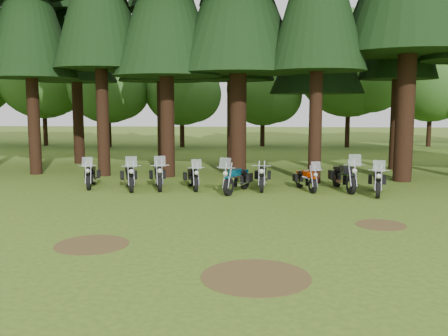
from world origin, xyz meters
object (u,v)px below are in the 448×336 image
Objects in this scene: motorcycle_1 at (130,177)px; motorcycle_5 at (262,178)px; motorcycle_4 at (237,180)px; motorcycle_7 at (344,177)px; motorcycle_0 at (91,176)px; motorcycle_6 at (306,180)px; motorcycle_3 at (193,178)px; motorcycle_2 at (158,177)px; motorcycle_8 at (377,182)px.

motorcycle_1 is 1.00× the size of motorcycle_5.
motorcycle_4 is 4.25m from motorcycle_7.
motorcycle_0 is at bearing -167.10° from motorcycle_4.
motorcycle_4 is at bearing 176.40° from motorcycle_6.
motorcycle_1 is 4.31m from motorcycle_4.
motorcycle_2 is at bearing 166.00° from motorcycle_3.
motorcycle_8 is at bearing -10.15° from motorcycle_5.
motorcycle_5 is at bearing 156.68° from motorcycle_6.
motorcycle_5 is (2.78, 0.14, 0.03)m from motorcycle_3.
motorcycle_5 is (5.28, 0.44, -0.01)m from motorcycle_1.
motorcycle_5 is (7.00, 0.03, 0.01)m from motorcycle_0.
motorcycle_0 is 4.22m from motorcycle_3.
motorcycle_3 is at bearing -174.85° from motorcycle_8.
motorcycle_3 is 0.91× the size of motorcycle_5.
motorcycle_0 is 11.35m from motorcycle_8.
motorcycle_0 is at bearing -173.04° from motorcycle_8.
motorcycle_0 is 0.94× the size of motorcycle_2.
motorcycle_8 reaches higher than motorcycle_3.
motorcycle_0 is at bearing 162.49° from motorcycle_3.
motorcycle_8 reaches higher than motorcycle_0.
motorcycle_5 is 3.21m from motorcycle_7.
motorcycle_0 is 1.78m from motorcycle_1.
motorcycle_5 is 1.73m from motorcycle_6.
motorcycle_7 is at bearing -12.80° from motorcycle_0.
motorcycle_7 reaches higher than motorcycle_1.
motorcycle_1 reaches higher than motorcycle_5.
motorcycle_7 is at bearing -14.38° from motorcycle_2.
motorcycle_0 is at bearing 148.01° from motorcycle_1.
motorcycle_2 is at bearing -170.91° from motorcycle_4.
motorcycle_1 is at bearing 177.91° from motorcycle_2.
motorcycle_6 is (5.89, -0.01, -0.06)m from motorcycle_2.
motorcycle_0 reaches higher than motorcycle_6.
motorcycle_7 reaches higher than motorcycle_2.
motorcycle_1 is 1.13m from motorcycle_2.
motorcycle_2 is 0.92× the size of motorcycle_7.
motorcycle_8 is (4.31, -0.94, 0.01)m from motorcycle_5.
motorcycle_3 is (2.50, 0.30, -0.04)m from motorcycle_1.
motorcycle_4 reaches higher than motorcycle_1.
motorcycle_5 is at bearing -13.71° from motorcycle_1.
motorcycle_7 is (10.21, -0.08, 0.07)m from motorcycle_0.
motorcycle_0 is 10.21m from motorcycle_7.
motorcycle_0 is 6.07m from motorcycle_4.
motorcycle_7 reaches higher than motorcycle_4.
motorcycle_1 is at bearing -171.40° from motorcycle_8.
motorcycle_0 is at bearing 162.06° from motorcycle_6.
motorcycle_0 is 0.95× the size of motorcycle_1.
motorcycle_7 is at bearing 0.14° from motorcycle_5.
motorcycle_6 is (8.72, -0.17, -0.03)m from motorcycle_0.
motorcycle_3 reaches higher than motorcycle_6.
motorcycle_7 reaches higher than motorcycle_6.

